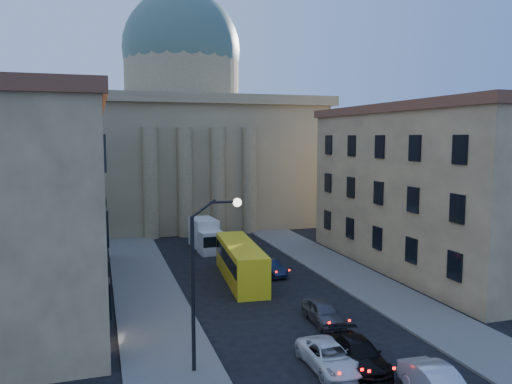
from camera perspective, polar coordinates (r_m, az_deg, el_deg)
sidewalk_left at (r=35.99m, az=-11.70°, el=-12.93°), size 5.00×60.00×0.15m
sidewalk_right at (r=41.18m, az=12.97°, el=-10.47°), size 5.00×60.00×0.15m
church at (r=72.27m, az=-8.29°, el=6.29°), size 68.02×28.76×36.60m
building_left at (r=38.45m, az=-25.29°, el=-0.91°), size 11.60×26.60×14.70m
building_right at (r=47.75m, az=19.55°, el=0.64°), size 11.60×26.60×14.70m
street_lamp at (r=25.20m, az=-6.05°, el=-8.85°), size 2.62×0.44×8.83m
car_left_mid at (r=27.18m, az=8.36°, el=-18.12°), size 2.17×4.68×1.30m
car_right_mid at (r=27.64m, az=11.74°, el=-17.66°), size 2.32×4.92×1.39m
car_right_far at (r=33.04m, az=7.64°, el=-13.47°), size 1.83×4.21×1.42m
car_right_distant at (r=43.41m, az=1.68°, el=-8.63°), size 1.84×4.09×1.30m
city_bus at (r=41.64m, az=-1.79°, el=-7.86°), size 3.46×11.13×3.09m
box_truck at (r=52.71m, az=-5.77°, el=-5.00°), size 2.66×5.99×3.22m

